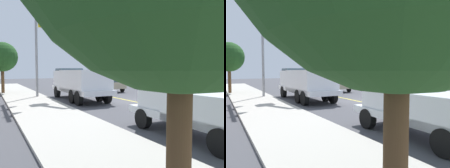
{
  "view_description": "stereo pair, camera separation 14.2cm",
  "coord_description": "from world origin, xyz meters",
  "views": [
    {
      "loc": [
        -14.45,
        10.98,
        2.45
      ],
      "look_at": [
        0.81,
        1.41,
        1.4
      ],
      "focal_mm": 36.07,
      "sensor_mm": 36.0,
      "label": 1
    },
    {
      "loc": [
        -14.52,
        10.86,
        2.45
      ],
      "look_at": [
        0.81,
        1.41,
        1.4
      ],
      "focal_mm": 36.07,
      "sensor_mm": 36.0,
      "label": 2
    }
  ],
  "objects": [
    {
      "name": "traffic_signal_mast",
      "position": [
        4.85,
        5.97,
        5.31
      ],
      "size": [
        6.13,
        0.7,
        7.72
      ],
      "color": "gray",
      "rests_on": "ground"
    },
    {
      "name": "utility_bucket_truck",
      "position": [
        3.05,
        3.33,
        1.61
      ],
      "size": [
        8.33,
        2.96,
        6.91
      ],
      "color": "white",
      "rests_on": "ground"
    },
    {
      "name": "traffic_cone_mid_rear",
      "position": [
        6.72,
        0.91,
        0.4
      ],
      "size": [
        0.4,
        0.4,
        0.81
      ],
      "color": "black",
      "rests_on": "ground"
    },
    {
      "name": "sidewalk_far_side",
      "position": [
        0.4,
        7.23,
        0.06
      ],
      "size": [
        60.11,
        6.93,
        0.12
      ],
      "primitive_type": "cube",
      "rotation": [
        0.0,
        0.0,
        -0.06
      ],
      "color": "#B2ADA3",
      "rests_on": "ground"
    },
    {
      "name": "ground",
      "position": [
        0.0,
        0.0,
        0.0
      ],
      "size": [
        120.0,
        120.0,
        0.0
      ],
      "primitive_type": "plane",
      "color": "#47474C"
    },
    {
      "name": "lane_centre_stripe",
      "position": [
        0.0,
        0.0,
        0.0
      ],
      "size": [
        49.93,
        2.94,
        0.01
      ],
      "primitive_type": "cube",
      "rotation": [
        0.0,
        0.0,
        -0.06
      ],
      "color": "yellow",
      "rests_on": "ground"
    },
    {
      "name": "service_pickup_truck",
      "position": [
        -9.06,
        3.98,
        1.12
      ],
      "size": [
        5.71,
        2.44,
        2.06
      ],
      "color": "silver",
      "rests_on": "ground"
    },
    {
      "name": "street_tree_right",
      "position": [
        11.84,
        8.16,
        3.91
      ],
      "size": [
        3.13,
        3.13,
        5.5
      ],
      "color": "brown",
      "rests_on": "ground"
    },
    {
      "name": "traffic_cone_mid_front",
      "position": [
        -3.03,
        1.59,
        0.43
      ],
      "size": [
        0.4,
        0.4,
        0.87
      ],
      "color": "black",
      "rests_on": "ground"
    },
    {
      "name": "passing_minivan",
      "position": [
        8.64,
        -3.06,
        0.97
      ],
      "size": [
        4.9,
        2.17,
        1.69
      ],
      "color": "tan",
      "rests_on": "ground"
    }
  ]
}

